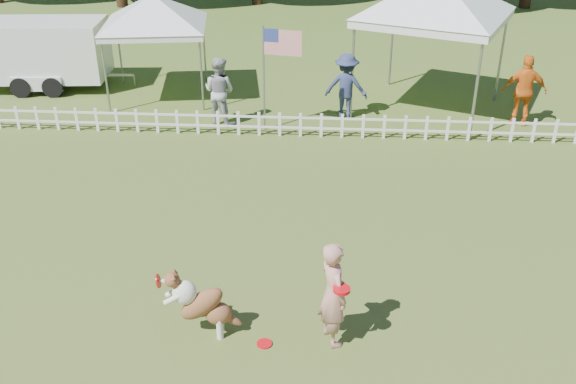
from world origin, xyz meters
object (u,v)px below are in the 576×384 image
(frisbee_on_turf, at_px, (264,344))
(canopy_tent_right, at_px, (431,45))
(dog, at_px, (203,304))
(flag_pole, at_px, (264,80))
(handler, at_px, (333,294))
(spectator_c, at_px, (524,91))
(spectator_b, at_px, (346,86))
(canopy_tent_left, at_px, (157,48))
(spectator_a, at_px, (219,91))
(cargo_trailer, at_px, (43,54))

(frisbee_on_turf, distance_m, canopy_tent_right, 10.33)
(dog, relative_size, flag_pole, 0.41)
(handler, xyz_separation_m, spectator_c, (4.66, 8.43, 0.11))
(spectator_b, distance_m, spectator_c, 4.38)
(handler, distance_m, canopy_tent_left, 11.13)
(canopy_tent_left, relative_size, flag_pole, 1.08)
(canopy_tent_right, xyz_separation_m, spectator_a, (-5.30, -1.39, -0.88))
(handler, relative_size, dog, 1.49)
(canopy_tent_right, xyz_separation_m, flag_pole, (-4.14, -1.76, -0.45))
(dog, xyz_separation_m, flag_pole, (0.09, 7.69, 0.75))
(dog, relative_size, frisbee_on_turf, 4.87)
(dog, height_order, spectator_b, spectator_b)
(dog, height_order, cargo_trailer, cargo_trailer)
(handler, height_order, canopy_tent_left, canopy_tent_left)
(canopy_tent_left, distance_m, flag_pole, 3.91)
(canopy_tent_left, bearing_deg, flag_pole, -44.63)
(cargo_trailer, distance_m, spectator_c, 13.23)
(handler, relative_size, frisbee_on_turf, 7.28)
(canopy_tent_right, height_order, spectator_a, canopy_tent_right)
(dog, height_order, frisbee_on_turf, dog)
(dog, height_order, canopy_tent_left, canopy_tent_left)
(flag_pole, bearing_deg, spectator_b, 37.03)
(dog, bearing_deg, canopy_tent_right, 60.86)
(dog, bearing_deg, spectator_b, 71.48)
(frisbee_on_turf, bearing_deg, handler, 10.28)
(canopy_tent_left, bearing_deg, canopy_tent_right, -12.91)
(handler, height_order, cargo_trailer, cargo_trailer)
(canopy_tent_right, bearing_deg, dog, -91.21)
(canopy_tent_left, relative_size, cargo_trailer, 0.62)
(dog, xyz_separation_m, cargo_trailer, (-6.60, 10.58, 0.45))
(canopy_tent_right, distance_m, spectator_c, 2.58)
(frisbee_on_turf, bearing_deg, cargo_trailer, 124.80)
(handler, bearing_deg, canopy_tent_left, 1.62)
(canopy_tent_left, distance_m, spectator_b, 5.35)
(handler, distance_m, flag_pole, 7.89)
(canopy_tent_left, height_order, spectator_b, canopy_tent_left)
(frisbee_on_turf, xyz_separation_m, canopy_tent_right, (3.36, 9.62, 1.72))
(spectator_b, relative_size, spectator_c, 0.94)
(frisbee_on_turf, relative_size, spectator_b, 0.13)
(frisbee_on_turf, distance_m, cargo_trailer, 13.12)
(handler, height_order, spectator_b, spectator_b)
(flag_pole, bearing_deg, handler, -66.74)
(handler, relative_size, spectator_a, 0.93)
(handler, relative_size, canopy_tent_right, 0.46)
(canopy_tent_right, height_order, flag_pole, canopy_tent_right)
(dog, bearing_deg, handler, -4.98)
(handler, xyz_separation_m, canopy_tent_left, (-4.88, 9.99, 0.59))
(canopy_tent_left, relative_size, spectator_c, 1.54)
(flag_pole, height_order, spectator_a, flag_pole)
(cargo_trailer, height_order, spectator_c, cargo_trailer)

